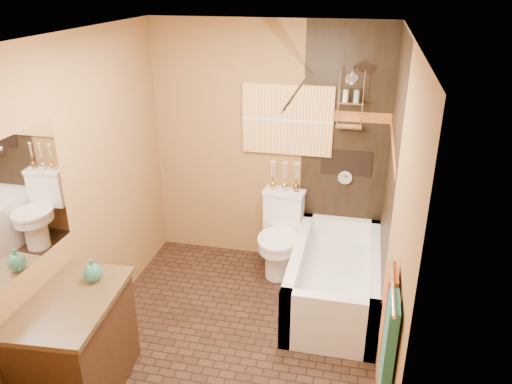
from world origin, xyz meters
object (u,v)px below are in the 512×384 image
(bathtub, at_px, (335,283))
(toilet, at_px, (280,234))
(vanity, at_px, (78,347))
(sunset_painting, at_px, (287,120))

(bathtub, height_order, toilet, toilet)
(toilet, bearing_deg, vanity, -113.79)
(toilet, height_order, vanity, toilet)
(toilet, bearing_deg, bathtub, -31.08)
(sunset_painting, xyz_separation_m, vanity, (-1.12, -2.24, -1.14))
(sunset_painting, relative_size, toilet, 1.08)
(bathtub, distance_m, vanity, 2.30)
(vanity, bearing_deg, toilet, 55.60)
(sunset_painting, height_order, bathtub, sunset_painting)
(vanity, bearing_deg, bathtub, 36.63)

